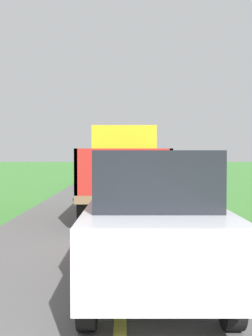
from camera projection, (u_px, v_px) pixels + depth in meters
name	position (u px, v px, depth m)	size (l,w,h in m)	color
banana_truck_near	(124.00, 169.00, 13.69)	(2.38, 5.82, 2.80)	#2D2D30
banana_truck_far	(128.00, 162.00, 25.69)	(2.38, 5.81, 2.80)	#2D2D30
following_car	(153.00, 220.00, 5.77)	(1.74, 4.10, 1.92)	#B7BABF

